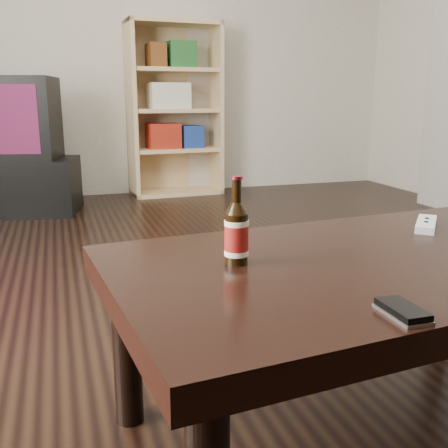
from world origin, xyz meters
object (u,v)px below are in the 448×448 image
object	(u,v)px
tv_stand	(7,186)
bookshelf	(173,107)
beer_bottle	(237,233)
phone	(403,311)
tv	(0,118)
remote	(426,224)
coffee_table	(373,281)

from	to	relation	value
tv_stand	bookshelf	size ratio (longest dim) A/B	0.69
beer_bottle	phone	size ratio (longest dim) A/B	1.91
tv	phone	distance (m)	3.62
phone	remote	bearing A→B (deg)	49.37
remote	coffee_table	bearing A→B (deg)	-105.48
coffee_table	beer_bottle	distance (m)	0.37
tv_stand	tv	size ratio (longest dim) A/B	1.17
coffee_table	tv	bearing A→B (deg)	109.08
phone	beer_bottle	bearing A→B (deg)	116.64
tv	beer_bottle	size ratio (longest dim) A/B	4.29
tv	remote	size ratio (longest dim) A/B	5.01
tv_stand	phone	distance (m)	3.62
remote	phone	bearing A→B (deg)	-90.31
tv_stand	remote	distance (m)	3.29
bookshelf	coffee_table	world-z (taller)	bookshelf
bookshelf	phone	size ratio (longest dim) A/B	13.98
tv	remote	bearing A→B (deg)	-53.16
tv	coffee_table	bearing A→B (deg)	-59.43
bookshelf	remote	size ratio (longest dim) A/B	8.54
tv_stand	remote	xyz separation A→B (m)	(1.40, -2.96, 0.28)
phone	remote	distance (m)	0.71
tv	bookshelf	size ratio (longest dim) A/B	0.59
bookshelf	beer_bottle	xyz separation A→B (m)	(-0.63, -3.57, -0.23)
tv_stand	bookshelf	distance (m)	1.56
beer_bottle	remote	world-z (taller)	beer_bottle
tv	beer_bottle	world-z (taller)	tv
remote	tv_stand	bearing A→B (deg)	156.43
beer_bottle	coffee_table	bearing A→B (deg)	-7.87
tv_stand	tv	distance (m)	0.50
tv_stand	remote	bearing A→B (deg)	-53.18
bookshelf	remote	distance (m)	3.43
bookshelf	tv_stand	bearing A→B (deg)	-164.80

